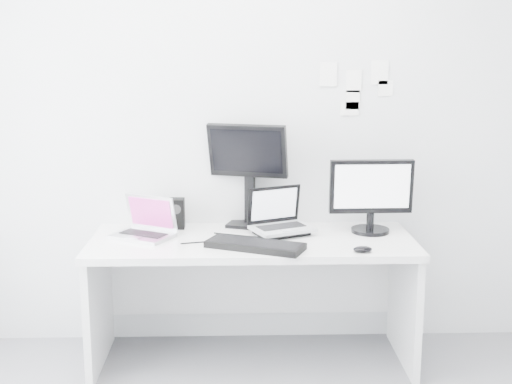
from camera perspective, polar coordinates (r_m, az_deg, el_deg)
back_wall at (r=4.01m, az=-0.44°, el=5.99°), size 3.60×0.00×3.60m
desk at (r=3.90m, az=-0.31°, el=-9.11°), size 1.80×0.70×0.73m
macbook at (r=3.82m, az=-9.59°, el=-2.07°), size 0.40×0.36×0.24m
speaker at (r=4.01m, az=-6.65°, el=-1.80°), size 0.11×0.11×0.18m
dell_laptop at (r=3.83m, az=2.24°, el=-1.64°), size 0.40×0.37×0.27m
rear_monitor at (r=3.97m, az=-0.63°, el=1.51°), size 0.49×0.30×0.63m
samsung_monitor at (r=3.92m, az=9.66°, el=-0.26°), size 0.48×0.23×0.44m
keyboard at (r=3.60m, az=-0.08°, el=-4.49°), size 0.55×0.38×0.03m
mouse at (r=3.57m, az=8.94°, el=-4.77°), size 0.10×0.07×0.03m
wall_note_0 at (r=4.02m, az=6.08°, el=9.80°), size 0.10×0.00×0.14m
wall_note_1 at (r=4.04m, az=8.20°, el=9.19°), size 0.09×0.00×0.13m
wall_note_2 at (r=4.07m, az=10.34°, el=9.84°), size 0.10×0.00×0.14m
wall_note_3 at (r=4.05m, az=7.85°, el=6.94°), size 0.11×0.00×0.08m
wall_note_4 at (r=4.08m, az=10.81°, el=8.54°), size 0.09×0.00×0.09m
wall_note_5 at (r=4.05m, az=8.12°, el=7.66°), size 0.08×0.00×0.11m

